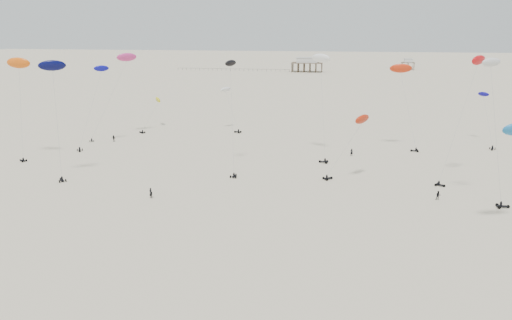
% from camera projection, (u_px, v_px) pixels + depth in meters
% --- Properties ---
extents(ground_plane, '(900.00, 900.00, 0.00)m').
position_uv_depth(ground_plane, '(304.00, 105.00, 196.59)').
color(ground_plane, beige).
extents(pavilion_main, '(21.00, 13.00, 9.80)m').
position_uv_depth(pavilion_main, '(307.00, 66.00, 339.94)').
color(pavilion_main, brown).
rests_on(pavilion_main, ground).
extents(pavilion_small, '(9.00, 7.00, 8.00)m').
position_uv_depth(pavilion_small, '(408.00, 65.00, 357.14)').
color(pavilion_small, brown).
rests_on(pavilion_small, ground).
extents(pier_fence, '(80.20, 0.20, 1.50)m').
position_uv_depth(pier_fence, '(233.00, 70.00, 349.40)').
color(pier_fence, black).
rests_on(pier_fence, ground).
extents(rig_0, '(5.58, 12.58, 21.03)m').
position_uv_depth(rig_0, '(94.00, 97.00, 125.72)').
color(rig_0, black).
rests_on(rig_0, ground).
extents(rig_1, '(4.72, 11.75, 23.44)m').
position_uv_depth(rig_1, '(232.00, 114.00, 103.59)').
color(rig_1, black).
rests_on(rig_1, ground).
extents(rig_2, '(7.90, 8.83, 13.20)m').
position_uv_depth(rig_2, '(230.00, 104.00, 146.83)').
color(rig_2, black).
rests_on(rig_2, ground).
extents(rig_3, '(3.16, 14.41, 16.22)m').
position_uv_depth(rig_3, '(488.00, 122.00, 128.48)').
color(rig_3, black).
rests_on(rig_3, ground).
extents(rig_4, '(9.30, 9.66, 24.86)m').
position_uv_depth(rig_4, '(470.00, 89.00, 95.55)').
color(rig_4, black).
rests_on(rig_4, ground).
extents(rig_5, '(9.44, 5.08, 13.57)m').
position_uv_depth(rig_5, '(354.00, 133.00, 98.29)').
color(rig_5, black).
rests_on(rig_5, ground).
extents(rig_6, '(5.45, 5.67, 23.88)m').
position_uv_depth(rig_6, '(54.00, 88.00, 96.43)').
color(rig_6, black).
rests_on(rig_6, ground).
extents(rig_7, '(4.06, 14.02, 12.88)m').
position_uv_depth(rig_7, '(154.00, 107.00, 150.40)').
color(rig_7, black).
rests_on(rig_7, ground).
extents(rig_8, '(5.63, 11.90, 24.15)m').
position_uv_depth(rig_8, '(322.00, 80.00, 115.00)').
color(rig_8, black).
rests_on(rig_8, ground).
extents(rig_9, '(6.62, 5.40, 25.01)m').
position_uv_depth(rig_9, '(496.00, 125.00, 83.30)').
color(rig_9, black).
rests_on(rig_9, ground).
extents(rig_10, '(5.80, 5.56, 23.39)m').
position_uv_depth(rig_10, '(19.00, 73.00, 111.96)').
color(rig_10, black).
rests_on(rig_10, ground).
extents(rig_11, '(10.71, 14.17, 24.29)m').
position_uv_depth(rig_11, '(123.00, 65.00, 136.88)').
color(rig_11, black).
rests_on(rig_11, ground).
extents(rig_13, '(8.30, 5.33, 21.37)m').
position_uv_depth(rig_13, '(403.00, 80.00, 121.81)').
color(rig_13, black).
rests_on(rig_13, ground).
extents(spectator_0, '(0.96, 0.82, 2.21)m').
position_uv_depth(spectator_0, '(151.00, 198.00, 89.72)').
color(spectator_0, black).
rests_on(spectator_0, ground).
extents(spectator_1, '(0.96, 0.56, 1.95)m').
position_uv_depth(spectator_1, '(438.00, 200.00, 88.70)').
color(spectator_1, black).
rests_on(spectator_1, ground).
extents(spectator_2, '(1.30, 0.78, 2.10)m').
position_uv_depth(spectator_2, '(114.00, 142.00, 133.89)').
color(spectator_2, black).
rests_on(spectator_2, ground).
extents(spectator_3, '(0.89, 0.76, 2.08)m').
position_uv_depth(spectator_3, '(351.00, 156.00, 119.06)').
color(spectator_3, black).
rests_on(spectator_3, ground).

